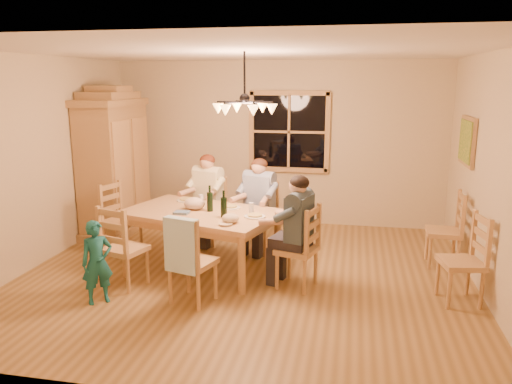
% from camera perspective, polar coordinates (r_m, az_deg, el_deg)
% --- Properties ---
extents(floor, '(5.50, 5.50, 0.00)m').
position_cam_1_polar(floor, '(6.32, -1.21, -9.45)').
color(floor, brown).
rests_on(floor, ground).
extents(ceiling, '(5.50, 5.00, 0.02)m').
position_cam_1_polar(ceiling, '(5.87, -1.34, 15.81)').
color(ceiling, white).
rests_on(ceiling, wall_back).
extents(wall_back, '(5.50, 0.02, 2.70)m').
position_cam_1_polar(wall_back, '(8.38, 2.44, 5.57)').
color(wall_back, beige).
rests_on(wall_back, floor).
extents(wall_left, '(0.02, 5.00, 2.70)m').
position_cam_1_polar(wall_left, '(7.06, -23.65, 3.22)').
color(wall_left, beige).
rests_on(wall_left, floor).
extents(wall_right, '(0.02, 5.00, 2.70)m').
position_cam_1_polar(wall_right, '(5.99, 25.35, 1.57)').
color(wall_right, beige).
rests_on(wall_right, floor).
extents(window, '(1.30, 0.06, 1.30)m').
position_cam_1_polar(window, '(8.30, 3.79, 6.87)').
color(window, black).
rests_on(window, wall_back).
extents(painting, '(0.06, 0.78, 0.64)m').
position_cam_1_polar(painting, '(7.11, 22.98, 5.37)').
color(painting, '#A57A47').
rests_on(painting, wall_right).
extents(chandelier, '(0.77, 0.68, 0.71)m').
position_cam_1_polar(chandelier, '(5.87, -1.31, 9.72)').
color(chandelier, black).
rests_on(chandelier, ceiling).
extents(armoire, '(0.66, 1.40, 2.30)m').
position_cam_1_polar(armoire, '(8.15, -15.89, 2.82)').
color(armoire, '#A57A47').
rests_on(armoire, floor).
extents(dining_table, '(2.15, 1.64, 0.76)m').
position_cam_1_polar(dining_table, '(6.38, -6.29, -3.02)').
color(dining_table, '#B77D51').
rests_on(dining_table, floor).
extents(chair_far_left, '(0.54, 0.52, 0.99)m').
position_cam_1_polar(chair_far_left, '(7.46, -5.49, -3.58)').
color(chair_far_left, tan).
rests_on(chair_far_left, floor).
extents(chair_far_right, '(0.54, 0.52, 0.99)m').
position_cam_1_polar(chair_far_right, '(7.05, 0.33, -4.47)').
color(chair_far_right, tan).
rests_on(chair_far_right, floor).
extents(chair_near_left, '(0.54, 0.52, 0.99)m').
position_cam_1_polar(chair_near_left, '(6.10, -14.69, -7.66)').
color(chair_near_left, tan).
rests_on(chair_near_left, floor).
extents(chair_near_right, '(0.54, 0.52, 0.99)m').
position_cam_1_polar(chair_near_right, '(5.54, -7.21, -9.42)').
color(chair_near_right, tan).
rests_on(chair_near_right, floor).
extents(chair_end_left, '(0.52, 0.54, 0.99)m').
position_cam_1_polar(chair_end_left, '(7.27, -14.98, -4.38)').
color(chair_end_left, tan).
rests_on(chair_end_left, floor).
extents(chair_end_right, '(0.52, 0.54, 0.99)m').
position_cam_1_polar(chair_end_right, '(5.90, 4.68, -7.96)').
color(chair_end_right, tan).
rests_on(chair_end_right, floor).
extents(adult_woman, '(0.48, 0.51, 0.87)m').
position_cam_1_polar(adult_woman, '(7.32, -5.58, 0.47)').
color(adult_woman, '#EEEBB8').
rests_on(adult_woman, floor).
extents(adult_plaid_man, '(0.48, 0.51, 0.87)m').
position_cam_1_polar(adult_plaid_man, '(6.91, 0.34, -0.20)').
color(adult_plaid_man, '#2E497F').
rests_on(adult_plaid_man, floor).
extents(adult_slate_man, '(0.51, 0.48, 0.87)m').
position_cam_1_polar(adult_slate_man, '(5.74, 4.77, -2.92)').
color(adult_slate_man, '#394C5C').
rests_on(adult_slate_man, floor).
extents(towel, '(0.39, 0.20, 0.58)m').
position_cam_1_polar(towel, '(5.26, -8.50, -6.07)').
color(towel, '#B5E1F5').
rests_on(towel, chair_near_right).
extents(wine_bottle_a, '(0.08, 0.08, 0.33)m').
position_cam_1_polar(wine_bottle_a, '(6.30, -5.30, -0.73)').
color(wine_bottle_a, black).
rests_on(wine_bottle_a, dining_table).
extents(wine_bottle_b, '(0.08, 0.08, 0.33)m').
position_cam_1_polar(wine_bottle_b, '(6.01, -3.71, -1.35)').
color(wine_bottle_b, black).
rests_on(wine_bottle_b, dining_table).
extents(plate_woman, '(0.26, 0.26, 0.02)m').
position_cam_1_polar(plate_woman, '(6.90, -7.98, -0.96)').
color(plate_woman, white).
rests_on(plate_woman, dining_table).
extents(plate_plaid, '(0.26, 0.26, 0.02)m').
position_cam_1_polar(plate_plaid, '(6.46, -2.95, -1.77)').
color(plate_plaid, white).
rests_on(plate_plaid, dining_table).
extents(plate_slate, '(0.26, 0.26, 0.02)m').
position_cam_1_polar(plate_slate, '(6.02, -0.14, -2.83)').
color(plate_slate, white).
rests_on(plate_slate, dining_table).
extents(wine_glass_a, '(0.06, 0.06, 0.14)m').
position_cam_1_polar(wine_glass_a, '(6.64, -6.30, -0.91)').
color(wine_glass_a, silver).
rests_on(wine_glass_a, dining_table).
extents(wine_glass_b, '(0.06, 0.06, 0.14)m').
position_cam_1_polar(wine_glass_b, '(6.17, -0.53, -1.86)').
color(wine_glass_b, silver).
rests_on(wine_glass_b, dining_table).
extents(cap, '(0.20, 0.20, 0.11)m').
position_cam_1_polar(cap, '(5.79, -2.94, -3.02)').
color(cap, tan).
rests_on(cap, dining_table).
extents(napkin, '(0.21, 0.18, 0.03)m').
position_cam_1_polar(napkin, '(6.25, -8.51, -2.34)').
color(napkin, slate).
rests_on(napkin, dining_table).
extents(cloth_bundle, '(0.28, 0.22, 0.15)m').
position_cam_1_polar(cloth_bundle, '(6.43, -7.04, -1.31)').
color(cloth_bundle, '#C7A890').
rests_on(cloth_bundle, dining_table).
extents(child, '(0.40, 0.39, 0.92)m').
position_cam_1_polar(child, '(5.69, -17.70, -7.65)').
color(child, '#18656E').
rests_on(child, floor).
extents(chair_spare_front, '(0.49, 0.51, 0.99)m').
position_cam_1_polar(chair_spare_front, '(5.91, 22.24, -8.85)').
color(chair_spare_front, tan).
rests_on(chair_spare_front, floor).
extents(chair_spare_back, '(0.43, 0.45, 0.99)m').
position_cam_1_polar(chair_spare_back, '(6.97, 20.53, -5.49)').
color(chair_spare_back, tan).
rests_on(chair_spare_back, floor).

